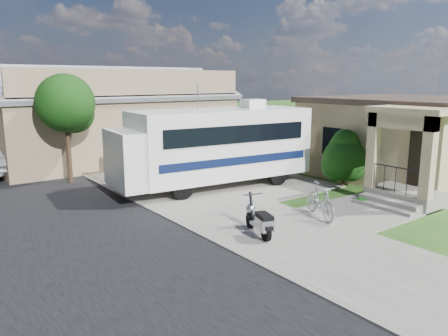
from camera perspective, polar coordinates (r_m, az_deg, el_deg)
ground at (r=13.97m, az=7.85°, el=-6.63°), size 120.00×120.00×0.00m
sidewalk_slab at (r=21.57m, az=-13.08°, el=-0.30°), size 4.00×80.00×0.06m
driveway_slab at (r=18.17m, az=1.29°, el=-2.19°), size 7.00×6.00×0.05m
walk_slab at (r=15.57m, az=18.42°, el=-5.13°), size 4.00×3.00×0.05m
house at (r=21.39m, az=22.50°, el=3.77°), size 9.47×7.80×3.54m
warehouse at (r=25.30m, az=-14.85°, el=5.80°), size 12.50×8.40×5.04m
street_tree_a at (r=19.35m, az=-19.75°, el=7.64°), size 2.44×2.40×4.58m
street_tree_b at (r=29.04m, az=-25.70°, el=8.52°), size 2.44×2.40×4.73m
motorhome at (r=17.51m, az=-1.28°, el=3.13°), size 8.28×3.30×4.14m
shrub at (r=18.43m, az=15.41°, el=1.37°), size 1.94×1.85×2.38m
scooter at (r=12.18m, az=4.70°, el=-6.88°), size 0.82×1.61×1.08m
bicycle at (r=13.99m, az=12.43°, el=-4.40°), size 1.18×1.90×1.11m
garden_hose at (r=16.19m, az=17.61°, el=-4.25°), size 0.35×0.35×0.16m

